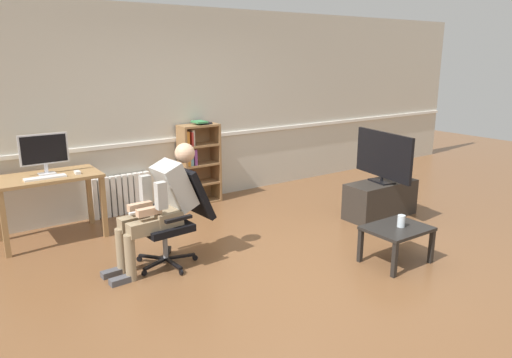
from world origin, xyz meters
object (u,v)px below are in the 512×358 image
object	(u,v)px
computer_mouse	(77,172)
tv_screen	(383,156)
keyboard	(45,178)
coffee_table	(397,232)
imac_monitor	(44,151)
bookshelf	(196,165)
office_chair	(177,213)
radiator	(122,195)
person_seated	(160,204)
tv_stand	(380,199)
computer_desk	(48,185)
drinking_glass	(401,221)

from	to	relation	value
computer_mouse	tv_screen	size ratio (longest dim) A/B	0.10
keyboard	coffee_table	bearing A→B (deg)	-42.71
imac_monitor	bookshelf	distance (m)	2.08
bookshelf	office_chair	bearing A→B (deg)	-123.44
radiator	tv_screen	xyz separation A→B (m)	(2.74, -2.02, 0.54)
bookshelf	keyboard	bearing A→B (deg)	-168.29
coffee_table	person_seated	bearing A→B (deg)	146.96
bookshelf	tv_stand	distance (m)	2.57
computer_desk	drinking_glass	distance (m)	3.86
office_chair	tv_screen	world-z (taller)	tv_screen
keyboard	computer_mouse	world-z (taller)	computer_mouse
person_seated	tv_stand	world-z (taller)	person_seated
computer_desk	radiator	world-z (taller)	computer_desk
coffee_table	imac_monitor	bearing A→B (deg)	134.32
keyboard	tv_screen	world-z (taller)	tv_screen
tv_stand	keyboard	bearing A→B (deg)	158.35
tv_stand	computer_desk	bearing A→B (deg)	156.26
computer_desk	computer_mouse	world-z (taller)	computer_mouse
computer_desk	computer_mouse	distance (m)	0.35
keyboard	office_chair	distance (m)	1.60
bookshelf	drinking_glass	xyz separation A→B (m)	(0.72, -2.99, -0.11)
radiator	coffee_table	size ratio (longest dim) A/B	1.22
tv_screen	computer_desk	bearing A→B (deg)	76.02
office_chair	computer_mouse	bearing A→B (deg)	-157.92
computer_desk	drinking_glass	xyz separation A→B (m)	(2.75, -2.70, -0.20)
radiator	person_seated	distance (m)	1.85
bookshelf	person_seated	world-z (taller)	person_seated
keyboard	tv_screen	size ratio (longest dim) A/B	0.42
person_seated	drinking_glass	size ratio (longest dim) A/B	9.99
office_chair	bookshelf	bearing A→B (deg)	142.66
drinking_glass	keyboard	bearing A→B (deg)	137.45
computer_desk	tv_screen	world-z (taller)	tv_screen
tv_screen	office_chair	bearing A→B (deg)	94.84
tv_screen	radiator	bearing A→B (deg)	63.39
imac_monitor	bookshelf	size ratio (longest dim) A/B	0.44
computer_desk	person_seated	world-z (taller)	person_seated
computer_desk	keyboard	xyz separation A→B (m)	(-0.05, -0.14, 0.13)
office_chair	drinking_glass	bearing A→B (deg)	50.36
computer_desk	tv_stand	size ratio (longest dim) A/B	1.12
keyboard	coffee_table	distance (m)	3.78
computer_desk	drinking_glass	size ratio (longest dim) A/B	9.09
keyboard	tv_stand	size ratio (longest dim) A/B	0.43
computer_mouse	coffee_table	distance (m)	3.55
computer_desk	office_chair	world-z (taller)	office_chair
tv_screen	coffee_table	bearing A→B (deg)	146.67
bookshelf	radiator	bearing A→B (deg)	174.62
computer_mouse	coffee_table	xyz separation A→B (m)	(2.41, -2.57, -0.45)
tv_screen	coffee_table	xyz separation A→B (m)	(-0.99, -1.06, -0.49)
computer_desk	office_chair	size ratio (longest dim) A/B	1.14
computer_mouse	person_seated	bearing A→B (deg)	-71.23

